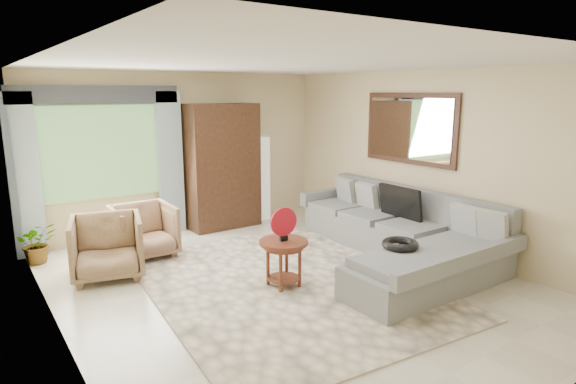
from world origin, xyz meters
TOP-DOWN VIEW (x-y plane):
  - ground at (0.00, 0.00)m, footprint 6.00×6.00m
  - area_rug at (-0.06, 0.01)m, footprint 3.34×4.25m
  - sectional_sofa at (1.78, -0.18)m, footprint 2.30×3.46m
  - tv_screen at (2.05, 0.09)m, footprint 0.14×0.74m
  - garden_hose at (1.00, -0.87)m, footprint 0.43×0.43m
  - coffee_table at (-0.10, -0.06)m, footprint 0.58×0.58m
  - red_disc at (-0.10, -0.06)m, footprint 0.34×0.05m
  - armchair_left at (-1.72, 1.48)m, footprint 1.03×1.04m
  - armchair_right at (-1.09, 1.97)m, footprint 0.82×0.84m
  - potted_plant at (-2.37, 2.55)m, footprint 0.53×0.47m
  - armoire at (0.55, 2.72)m, footprint 1.20×0.55m
  - floor_lamp at (1.35, 2.78)m, footprint 0.24×0.24m
  - window at (-1.35, 2.97)m, footprint 1.80×0.04m
  - curtain_left at (-2.40, 2.88)m, footprint 0.40×0.08m
  - curtain_right at (-0.30, 2.88)m, footprint 0.40×0.08m
  - valance at (-1.35, 2.90)m, footprint 2.40×0.12m
  - wall_mirror at (2.46, 0.35)m, footprint 0.05×1.70m

SIDE VIEW (x-z plane):
  - ground at x=0.00m, z-range 0.00..0.00m
  - area_rug at x=-0.06m, z-range 0.00..0.02m
  - potted_plant at x=-2.37m, z-range 0.00..0.56m
  - sectional_sofa at x=1.78m, z-range -0.17..0.73m
  - coffee_table at x=-0.10m, z-range 0.01..0.59m
  - armchair_right at x=-1.09m, z-range 0.00..0.75m
  - armchair_left at x=-1.72m, z-range 0.00..0.78m
  - garden_hose at x=1.00m, z-range 0.50..0.59m
  - tv_screen at x=2.05m, z-range 0.48..0.96m
  - floor_lamp at x=1.35m, z-range 0.00..1.50m
  - red_disc at x=-0.10m, z-range 0.64..0.98m
  - armoire at x=0.55m, z-range 0.00..2.10m
  - curtain_left at x=-2.40m, z-range 0.00..2.30m
  - curtain_right at x=-0.30m, z-range 0.00..2.30m
  - window at x=-1.35m, z-range 0.70..2.10m
  - wall_mirror at x=2.46m, z-range 1.22..2.27m
  - valance at x=-1.35m, z-range 2.12..2.38m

